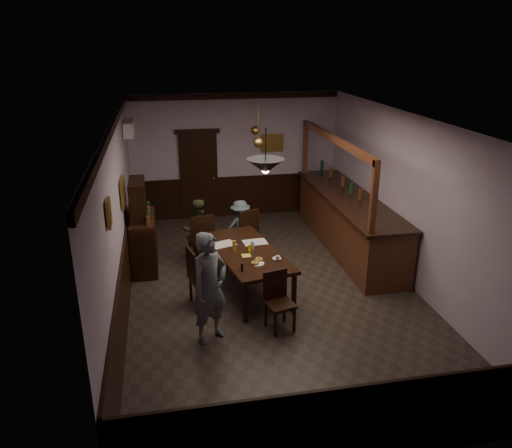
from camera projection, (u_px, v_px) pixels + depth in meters
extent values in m
cube|color=#2D2621|center=(270.00, 288.00, 8.93)|extent=(5.00, 8.00, 0.01)
cube|color=white|center=(272.00, 119.00, 7.87)|extent=(5.00, 8.00, 0.01)
cube|color=#B09AB3|center=(235.00, 156.00, 12.07)|extent=(5.00, 0.01, 3.00)
cube|color=#B09AB3|center=(363.00, 344.00, 4.73)|extent=(5.00, 0.01, 3.00)
cube|color=#B09AB3|center=(119.00, 219.00, 7.96)|extent=(0.01, 8.00, 3.00)
cube|color=#B09AB3|center=(409.00, 200.00, 8.85)|extent=(0.01, 8.00, 3.00)
cube|color=black|center=(247.00, 252.00, 8.66)|extent=(1.40, 2.35, 0.06)
cube|color=black|center=(245.00, 303.00, 7.76)|extent=(0.07, 0.07, 0.69)
cube|color=black|center=(294.00, 293.00, 8.05)|extent=(0.07, 0.07, 0.69)
cube|color=black|center=(207.00, 253.00, 9.53)|extent=(0.07, 0.07, 0.69)
cube|color=black|center=(248.00, 247.00, 9.82)|extent=(0.07, 0.07, 0.69)
cube|color=black|center=(201.00, 240.00, 9.75)|extent=(0.53, 0.53, 0.05)
cube|color=black|center=(203.00, 230.00, 9.46)|extent=(0.46, 0.11, 0.55)
cube|color=black|center=(208.00, 247.00, 10.07)|extent=(0.04, 0.04, 0.47)
cube|color=black|center=(190.00, 250.00, 9.95)|extent=(0.04, 0.04, 0.47)
cube|color=black|center=(213.00, 254.00, 9.74)|extent=(0.04, 0.04, 0.47)
cube|color=black|center=(194.00, 257.00, 9.62)|extent=(0.04, 0.04, 0.47)
cube|color=black|center=(244.00, 234.00, 10.07)|extent=(0.59, 0.59, 0.05)
cube|color=black|center=(249.00, 224.00, 9.81)|extent=(0.44, 0.21, 0.54)
cube|color=black|center=(247.00, 241.00, 10.40)|extent=(0.04, 0.04, 0.46)
cube|color=black|center=(232.00, 244.00, 10.21)|extent=(0.04, 0.04, 0.46)
cube|color=black|center=(256.00, 247.00, 10.11)|extent=(0.04, 0.04, 0.46)
cube|color=black|center=(241.00, 250.00, 9.92)|extent=(0.04, 0.04, 0.46)
cube|color=black|center=(280.00, 304.00, 7.55)|extent=(0.48, 0.48, 0.05)
cube|color=black|center=(275.00, 284.00, 7.61)|extent=(0.40, 0.13, 0.47)
cube|color=black|center=(275.00, 325.00, 7.43)|extent=(0.04, 0.04, 0.41)
cube|color=black|center=(294.00, 320.00, 7.55)|extent=(0.04, 0.04, 0.41)
cube|color=black|center=(266.00, 314.00, 7.70)|extent=(0.04, 0.04, 0.41)
cube|color=black|center=(284.00, 310.00, 7.83)|extent=(0.04, 0.04, 0.41)
cube|color=black|center=(204.00, 278.00, 8.28)|extent=(0.53, 0.53, 0.05)
cube|color=black|center=(191.00, 265.00, 8.10)|extent=(0.14, 0.44, 0.52)
cube|color=black|center=(218.00, 294.00, 8.28)|extent=(0.04, 0.04, 0.45)
cube|color=black|center=(211.00, 285.00, 8.58)|extent=(0.04, 0.04, 0.45)
cube|color=black|center=(197.00, 298.00, 8.14)|extent=(0.04, 0.04, 0.45)
cube|color=black|center=(191.00, 289.00, 8.45)|extent=(0.04, 0.04, 0.45)
imported|color=slate|center=(210.00, 288.00, 7.16)|extent=(0.74, 0.69, 1.69)
imported|color=#414227|center=(198.00, 230.00, 9.88)|extent=(0.64, 0.51, 1.27)
imported|color=#4B5B6C|center=(240.00, 227.00, 10.22)|extent=(0.79, 0.53, 1.13)
cube|color=silver|center=(223.00, 244.00, 8.89)|extent=(0.49, 0.42, 0.01)
cube|color=silver|center=(255.00, 242.00, 8.98)|extent=(0.44, 0.34, 0.01)
cube|color=#DEC551|center=(246.00, 256.00, 8.44)|extent=(0.18, 0.18, 0.00)
cylinder|color=white|center=(277.00, 258.00, 8.32)|extent=(0.15, 0.15, 0.01)
imported|color=white|center=(278.00, 258.00, 8.23)|extent=(0.09, 0.09, 0.07)
cylinder|color=white|center=(258.00, 264.00, 8.13)|extent=(0.22, 0.22, 0.01)
torus|color=#C68C47|center=(255.00, 263.00, 8.09)|extent=(0.13, 0.13, 0.04)
torus|color=#C68C47|center=(259.00, 259.00, 8.22)|extent=(0.13, 0.13, 0.04)
cylinder|color=yellow|center=(250.00, 249.00, 8.57)|extent=(0.07, 0.07, 0.12)
cylinder|color=#BF721E|center=(234.00, 246.00, 8.57)|extent=(0.06, 0.06, 0.20)
cylinder|color=silver|center=(252.00, 245.00, 8.67)|extent=(0.06, 0.06, 0.15)
cylinder|color=black|center=(242.00, 267.00, 7.86)|extent=(0.04, 0.04, 0.14)
cube|color=black|center=(144.00, 244.00, 9.62)|extent=(0.47, 1.32, 0.94)
cube|color=black|center=(142.00, 219.00, 9.43)|extent=(0.45, 1.27, 0.08)
cube|color=black|center=(138.00, 200.00, 9.29)|extent=(0.28, 0.85, 0.75)
cube|color=#4F2315|center=(348.00, 223.00, 10.47)|extent=(0.90, 4.18, 1.09)
cube|color=black|center=(349.00, 198.00, 10.26)|extent=(0.99, 4.28, 0.06)
cube|color=#4F2315|center=(335.00, 139.00, 9.76)|extent=(0.10, 4.08, 0.12)
cube|color=#4F2315|center=(374.00, 199.00, 8.15)|extent=(0.10, 0.10, 1.29)
cube|color=#4F2315|center=(305.00, 148.00, 11.80)|extent=(0.10, 0.10, 1.29)
cube|color=black|center=(199.00, 177.00, 12.03)|extent=(0.90, 0.06, 2.10)
cube|color=white|center=(129.00, 128.00, 10.30)|extent=(0.20, 0.85, 0.30)
cube|color=olive|center=(109.00, 213.00, 6.26)|extent=(0.04, 0.28, 0.36)
cube|color=olive|center=(123.00, 192.00, 8.63)|extent=(0.04, 0.62, 0.48)
cube|color=olive|center=(272.00, 143.00, 12.09)|extent=(0.55, 0.04, 0.42)
cylinder|color=black|center=(266.00, 147.00, 7.26)|extent=(0.02, 0.02, 0.57)
cone|color=black|center=(266.00, 166.00, 7.36)|extent=(0.56, 0.56, 0.22)
sphere|color=#FFD88C|center=(266.00, 169.00, 7.38)|extent=(0.12, 0.12, 0.12)
cylinder|color=#BF8C3F|center=(258.00, 124.00, 9.52)|extent=(0.02, 0.02, 0.70)
cone|color=#BF8C3F|center=(258.00, 143.00, 9.65)|extent=(0.20, 0.20, 0.22)
sphere|color=#FFD88C|center=(258.00, 145.00, 9.67)|extent=(0.12, 0.12, 0.12)
cylinder|color=#BF8C3F|center=(255.00, 114.00, 10.77)|extent=(0.02, 0.02, 0.70)
cone|color=#BF8C3F|center=(255.00, 130.00, 10.90)|extent=(0.20, 0.20, 0.22)
sphere|color=#FFD88C|center=(255.00, 133.00, 10.92)|extent=(0.12, 0.12, 0.12)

